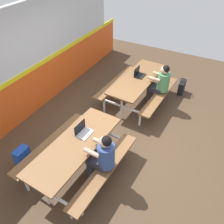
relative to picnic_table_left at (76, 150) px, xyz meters
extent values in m
cube|color=#4C3826|center=(1.33, -0.17, -0.59)|extent=(10.00, 10.00, 0.02)
cube|color=#E55119|center=(1.33, 2.12, -0.03)|extent=(8.00, 0.12, 1.10)
cube|color=yellow|center=(1.33, 2.06, 0.57)|extent=(8.00, 0.03, 0.10)
cube|color=silver|center=(1.33, 2.12, 1.32)|extent=(6.72, 0.12, 1.40)
cube|color=brown|center=(0.00, 0.00, 0.14)|extent=(2.09, 0.85, 0.04)
cube|color=brown|center=(-0.03, -0.63, -0.15)|extent=(1.96, 0.38, 0.04)
cube|color=brown|center=(0.03, 0.63, -0.15)|extent=(1.96, 0.38, 0.04)
cube|color=white|center=(-0.85, 0.04, -0.23)|extent=(0.04, 0.04, 0.70)
cube|color=white|center=(-0.85, 0.04, -0.19)|extent=(0.12, 1.55, 0.04)
cube|color=white|center=(-0.87, -0.47, -0.37)|extent=(0.04, 0.04, 0.41)
cube|color=white|center=(-0.82, 0.55, -0.37)|extent=(0.04, 0.04, 0.41)
cube|color=white|center=(0.85, -0.04, -0.23)|extent=(0.04, 0.04, 0.70)
cube|color=white|center=(0.85, -0.04, -0.19)|extent=(0.12, 1.55, 0.04)
cube|color=white|center=(0.82, -0.55, -0.37)|extent=(0.04, 0.04, 0.41)
cube|color=white|center=(0.87, 0.47, -0.37)|extent=(0.04, 0.04, 0.41)
cube|color=brown|center=(2.66, -0.09, 0.14)|extent=(2.09, 0.85, 0.04)
cube|color=brown|center=(2.63, -0.73, -0.15)|extent=(1.96, 0.38, 0.04)
cube|color=brown|center=(2.69, 0.54, -0.15)|extent=(1.96, 0.38, 0.04)
cube|color=white|center=(1.82, -0.05, -0.23)|extent=(0.04, 0.04, 0.70)
cube|color=white|center=(1.82, -0.05, -0.19)|extent=(0.12, 1.55, 0.04)
cube|color=white|center=(1.79, -0.56, -0.37)|extent=(0.04, 0.04, 0.41)
cube|color=white|center=(1.84, 0.46, -0.37)|extent=(0.04, 0.04, 0.41)
cube|color=white|center=(3.51, -0.13, -0.23)|extent=(0.04, 0.04, 0.70)
cube|color=white|center=(3.51, -0.13, -0.19)|extent=(0.12, 1.55, 0.04)
cube|color=white|center=(3.48, -0.64, -0.37)|extent=(0.04, 0.04, 0.41)
cube|color=white|center=(3.53, 0.37, -0.37)|extent=(0.04, 0.04, 0.41)
cylinder|color=#2D2D38|center=(-0.05, -0.31, -0.35)|extent=(0.11, 0.11, 0.45)
cylinder|color=#2D2D38|center=(0.13, -0.32, -0.35)|extent=(0.11, 0.11, 0.45)
cube|color=#2D2D38|center=(0.03, -0.47, -0.07)|extent=(0.32, 0.39, 0.12)
cylinder|color=#334C8C|center=(0.02, -0.64, 0.17)|extent=(0.30, 0.30, 0.48)
cylinder|color=tan|center=(-0.11, -0.43, 0.27)|extent=(0.09, 0.30, 0.08)
cylinder|color=tan|center=(0.17, -0.44, 0.27)|extent=(0.09, 0.30, 0.08)
sphere|color=tan|center=(0.02, -0.62, 0.50)|extent=(0.20, 0.20, 0.20)
sphere|color=black|center=(0.02, -0.65, 0.54)|extent=(0.18, 0.18, 0.18)
cylinder|color=#2D2D38|center=(2.70, -0.41, -0.35)|extent=(0.11, 0.11, 0.45)
cylinder|color=#2D2D38|center=(2.88, -0.41, -0.35)|extent=(0.11, 0.11, 0.45)
cube|color=#2D2D38|center=(2.79, -0.56, -0.07)|extent=(0.32, 0.39, 0.12)
cylinder|color=#4C8C59|center=(2.78, -0.73, 0.17)|extent=(0.30, 0.30, 0.48)
cylinder|color=tan|center=(2.65, -0.53, 0.27)|extent=(0.09, 0.30, 0.08)
cylinder|color=tan|center=(2.93, -0.54, 0.27)|extent=(0.09, 0.30, 0.08)
sphere|color=tan|center=(2.78, -0.71, 0.50)|extent=(0.20, 0.20, 0.20)
sphere|color=black|center=(2.78, -0.74, 0.54)|extent=(0.18, 0.18, 0.18)
cube|color=silver|center=(0.30, -0.01, 0.17)|extent=(0.33, 0.24, 0.01)
cube|color=black|center=(0.31, 0.09, 0.28)|extent=(0.32, 0.02, 0.21)
cube|color=black|center=(2.79, -0.10, 0.17)|extent=(0.33, 0.24, 0.01)
cube|color=black|center=(2.79, 0.01, 0.28)|extent=(0.32, 0.02, 0.21)
cube|color=#1E47B2|center=(-0.41, 1.04, -0.36)|extent=(0.30, 0.18, 0.44)
cube|color=#1E47B2|center=(-0.41, 1.15, -0.42)|extent=(0.21, 0.04, 0.19)
cube|color=black|center=(3.66, -1.06, -0.40)|extent=(0.34, 0.14, 0.36)
torus|color=black|center=(3.66, -1.06, -0.16)|extent=(0.21, 0.21, 0.02)
camera|label=1|loc=(-2.23, -1.96, 3.26)|focal=37.27mm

